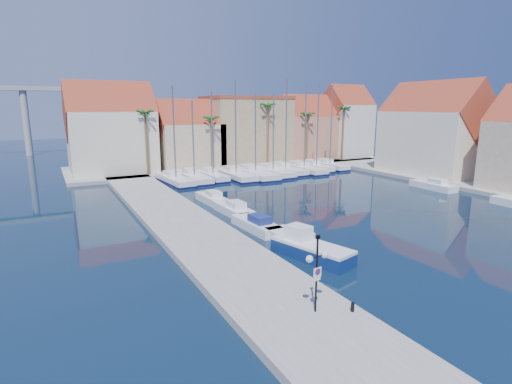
# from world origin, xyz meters

# --- Properties ---
(ground) EXTENTS (260.00, 260.00, 0.00)m
(ground) POSITION_xyz_m (0.00, 0.00, 0.00)
(ground) COLOR black
(ground) RESTS_ON ground
(quay_west) EXTENTS (6.00, 77.00, 0.50)m
(quay_west) POSITION_xyz_m (-9.00, 13.50, 0.25)
(quay_west) COLOR gray
(quay_west) RESTS_ON ground
(shore_north) EXTENTS (54.00, 16.00, 0.50)m
(shore_north) POSITION_xyz_m (10.00, 48.00, 0.25)
(shore_north) COLOR gray
(shore_north) RESTS_ON ground
(shore_east) EXTENTS (12.00, 60.00, 0.50)m
(shore_east) POSITION_xyz_m (32.00, 15.00, 0.25)
(shore_east) COLOR gray
(shore_east) RESTS_ON ground
(lamp_post) EXTENTS (1.31, 0.47, 3.87)m
(lamp_post) POSITION_xyz_m (-8.20, -1.99, 3.04)
(lamp_post) COLOR black
(lamp_post) RESTS_ON quay_west
(bollard) EXTENTS (0.18, 0.18, 0.44)m
(bollard) POSITION_xyz_m (-6.60, -2.81, 0.72)
(bollard) COLOR black
(bollard) RESTS_ON quay_west
(fishing_boat) EXTENTS (3.49, 6.28, 2.09)m
(fishing_boat) POSITION_xyz_m (-3.60, 4.95, 0.69)
(fishing_boat) COLOR navy
(fishing_boat) RESTS_ON ground
(motorboat_west_0) EXTENTS (1.94, 5.97, 1.40)m
(motorboat_west_0) POSITION_xyz_m (-3.26, 7.27, 0.51)
(motorboat_west_0) COLOR white
(motorboat_west_0) RESTS_ON ground
(motorboat_west_1) EXTENTS (2.13, 5.74, 1.40)m
(motorboat_west_1) POSITION_xyz_m (-3.84, 12.25, 0.51)
(motorboat_west_1) COLOR white
(motorboat_west_1) RESTS_ON ground
(motorboat_west_2) EXTENTS (1.97, 5.67, 1.40)m
(motorboat_west_2) POSITION_xyz_m (-3.43, 17.66, 0.51)
(motorboat_west_2) COLOR white
(motorboat_west_2) RESTS_ON ground
(motorboat_west_3) EXTENTS (1.92, 5.46, 1.40)m
(motorboat_west_3) POSITION_xyz_m (-3.53, 23.13, 0.51)
(motorboat_west_3) COLOR white
(motorboat_west_3) RESTS_ON ground
(motorboat_east_1) EXTENTS (2.11, 6.06, 1.40)m
(motorboat_east_1) POSITION_xyz_m (24.00, 16.97, 0.51)
(motorboat_east_1) COLOR white
(motorboat_east_1) RESTS_ON ground
(sailboat_0) EXTENTS (3.16, 9.45, 12.84)m
(sailboat_0) POSITION_xyz_m (-3.88, 35.91, 0.60)
(sailboat_0) COLOR white
(sailboat_0) RESTS_ON ground
(sailboat_1) EXTENTS (2.58, 9.70, 11.11)m
(sailboat_1) POSITION_xyz_m (-1.01, 36.65, 0.57)
(sailboat_1) COLOR white
(sailboat_1) RESTS_ON ground
(sailboat_2) EXTENTS (2.32, 8.13, 12.27)m
(sailboat_2) POSITION_xyz_m (1.71, 36.41, 0.62)
(sailboat_2) COLOR white
(sailboat_2) RESTS_ON ground
(sailboat_3) EXTENTS (2.81, 10.39, 13.83)m
(sailboat_3) POSITION_xyz_m (5.03, 35.88, 0.60)
(sailboat_3) COLOR white
(sailboat_3) RESTS_ON ground
(sailboat_4) EXTENTS (3.59, 11.94, 12.02)m
(sailboat_4) POSITION_xyz_m (8.22, 35.99, 0.56)
(sailboat_4) COLOR white
(sailboat_4) RESTS_ON ground
(sailboat_5) EXTENTS (2.85, 10.20, 12.14)m
(sailboat_5) POSITION_xyz_m (11.22, 35.94, 0.58)
(sailboat_5) COLOR white
(sailboat_5) RESTS_ON ground
(sailboat_6) EXTENTS (3.12, 9.93, 14.32)m
(sailboat_6) POSITION_xyz_m (13.85, 36.58, 0.61)
(sailboat_6) COLOR white
(sailboat_6) RESTS_ON ground
(sailboat_7) EXTENTS (2.91, 10.31, 13.35)m
(sailboat_7) POSITION_xyz_m (17.06, 36.16, 0.59)
(sailboat_7) COLOR white
(sailboat_7) RESTS_ON ground
(sailboat_8) EXTENTS (2.58, 8.42, 13.82)m
(sailboat_8) POSITION_xyz_m (19.93, 36.65, 0.64)
(sailboat_8) COLOR white
(sailboat_8) RESTS_ON ground
(sailboat_9) EXTENTS (2.40, 8.65, 13.63)m
(sailboat_9) POSITION_xyz_m (22.84, 36.95, 0.63)
(sailboat_9) COLOR white
(sailboat_9) RESTS_ON ground
(building_0) EXTENTS (12.30, 9.00, 13.50)m
(building_0) POSITION_xyz_m (-10.00, 47.00, 6.52)
(building_0) COLOR beige
(building_0) RESTS_ON shore_north
(building_1) EXTENTS (10.30, 8.00, 11.00)m
(building_1) POSITION_xyz_m (2.00, 47.00, 5.30)
(building_1) COLOR tan
(building_1) RESTS_ON shore_north
(building_2) EXTENTS (14.20, 10.20, 11.50)m
(building_2) POSITION_xyz_m (13.00, 48.00, 6.26)
(building_2) COLOR #9E8361
(building_2) RESTS_ON shore_north
(building_3) EXTENTS (10.30, 8.00, 12.00)m
(building_3) POSITION_xyz_m (25.00, 47.00, 5.86)
(building_3) COLOR tan
(building_3) RESTS_ON shore_north
(building_4) EXTENTS (8.30, 8.00, 14.00)m
(building_4) POSITION_xyz_m (34.00, 46.00, 6.97)
(building_4) COLOR white
(building_4) RESTS_ON shore_north
(building_6) EXTENTS (9.00, 14.30, 13.50)m
(building_6) POSITION_xyz_m (32.00, 24.00, 6.52)
(building_6) COLOR beige
(building_6) RESTS_ON shore_east
(palm_0) EXTENTS (2.60, 2.60, 10.15)m
(palm_0) POSITION_xyz_m (-6.00, 42.00, 9.08)
(palm_0) COLOR brown
(palm_0) RESTS_ON shore_north
(palm_1) EXTENTS (2.60, 2.60, 9.15)m
(palm_1) POSITION_xyz_m (4.00, 42.00, 8.14)
(palm_1) COLOR brown
(palm_1) RESTS_ON shore_north
(palm_2) EXTENTS (2.60, 2.60, 11.15)m
(palm_2) POSITION_xyz_m (14.00, 42.00, 10.02)
(palm_2) COLOR brown
(palm_2) RESTS_ON shore_north
(palm_3) EXTENTS (2.60, 2.60, 9.65)m
(palm_3) POSITION_xyz_m (22.00, 42.00, 8.61)
(palm_3) COLOR brown
(palm_3) RESTS_ON shore_north
(palm_4) EXTENTS (2.60, 2.60, 10.65)m
(palm_4) POSITION_xyz_m (30.00, 42.00, 9.55)
(palm_4) COLOR brown
(palm_4) RESTS_ON shore_north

